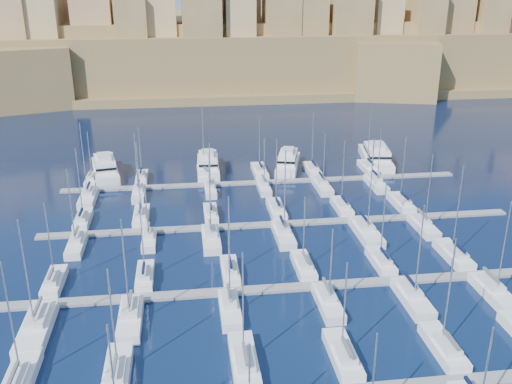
{
  "coord_description": "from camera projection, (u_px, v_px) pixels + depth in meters",
  "views": [
    {
      "loc": [
        -16.39,
        -81.09,
        41.34
      ],
      "look_at": [
        -5.04,
        6.0,
        7.99
      ],
      "focal_mm": 40.0,
      "sensor_mm": 36.0,
      "label": 1
    }
  ],
  "objects": [
    {
      "name": "motor_yacht_d",
      "position": [
        376.0,
        156.0,
        133.94
      ],
      "size": [
        8.39,
        19.19,
        5.25
      ],
      "color": "white",
      "rests_on": "ground"
    },
    {
      "name": "sailboat_33",
      "position": [
        283.0,
        234.0,
        95.57
      ],
      "size": [
        2.82,
        9.41,
        15.95
      ],
      "color": "white",
      "rests_on": "ground"
    },
    {
      "name": "sailboat_42",
      "position": [
        88.0,
        197.0,
        111.57
      ],
      "size": [
        2.94,
        9.79,
        16.14
      ],
      "color": "white",
      "rests_on": "ground"
    },
    {
      "name": "sailboat_24",
      "position": [
        83.0,
        220.0,
        101.34
      ],
      "size": [
        2.52,
        8.4,
        14.12
      ],
      "color": "white",
      "rests_on": "ground"
    },
    {
      "name": "pontoon_far",
      "position": [
        264.0,
        182.0,
        121.42
      ],
      "size": [
        84.0,
        2.0,
        0.4
      ],
      "primitive_type": "cube",
      "color": "slate",
      "rests_on": "ground"
    },
    {
      "name": "pontoon_mid_far",
      "position": [
        281.0,
        224.0,
        101.03
      ],
      "size": [
        84.0,
        2.0,
        0.4
      ],
      "primitive_type": "cube",
      "color": "slate",
      "rests_on": "ground"
    },
    {
      "name": "sailboat_27",
      "position": [
        276.0,
        209.0,
        105.86
      ],
      "size": [
        2.72,
        9.07,
        14.44
      ],
      "color": "white",
      "rests_on": "ground"
    },
    {
      "name": "sailboat_45",
      "position": [
        264.0,
        188.0,
        116.82
      ],
      "size": [
        2.27,
        7.57,
        11.59
      ],
      "color": "white",
      "rests_on": "ground"
    },
    {
      "name": "sailboat_15",
      "position": [
        304.0,
        266.0,
        85.27
      ],
      "size": [
        2.55,
        8.51,
        11.9
      ],
      "color": "white",
      "rests_on": "ground"
    },
    {
      "name": "sailboat_12",
      "position": [
        54.0,
        282.0,
        80.78
      ],
      "size": [
        2.46,
        8.21,
        12.93
      ],
      "color": "white",
      "rests_on": "ground"
    },
    {
      "name": "sailboat_35",
      "position": [
        423.0,
        226.0,
        98.82
      ],
      "size": [
        2.65,
        8.85,
        14.18
      ],
      "color": "white",
      "rests_on": "ground"
    },
    {
      "name": "sailboat_0",
      "position": [
        19.0,
        380.0,
        61.09
      ],
      "size": [
        2.9,
        9.65,
        15.01
      ],
      "color": "white",
      "rests_on": "ground"
    },
    {
      "name": "sailboat_25",
      "position": [
        141.0,
        216.0,
        102.84
      ],
      "size": [
        2.7,
        9.01,
        14.65
      ],
      "color": "white",
      "rests_on": "ground"
    },
    {
      "name": "sailboat_38",
      "position": [
        204.0,
        173.0,
        125.1
      ],
      "size": [
        2.95,
        9.83,
        16.39
      ],
      "color": "white",
      "rests_on": "ground"
    },
    {
      "name": "sailboat_32",
      "position": [
        211.0,
        239.0,
        94.05
      ],
      "size": [
        2.86,
        9.55,
        14.15
      ],
      "color": "white",
      "rests_on": "ground"
    },
    {
      "name": "sailboat_20",
      "position": [
        230.0,
        309.0,
        74.23
      ],
      "size": [
        2.59,
        8.62,
        13.57
      ],
      "color": "white",
      "rests_on": "ground"
    },
    {
      "name": "sailboat_29",
      "position": [
        401.0,
        203.0,
        108.82
      ],
      "size": [
        2.75,
        9.16,
        13.97
      ],
      "color": "white",
      "rests_on": "ground"
    },
    {
      "name": "sailboat_36",
      "position": [
        92.0,
        180.0,
        121.31
      ],
      "size": [
        2.34,
        7.82,
        11.44
      ],
      "color": "white",
      "rests_on": "ground"
    },
    {
      "name": "sailboat_44",
      "position": [
        210.0,
        190.0,
        115.58
      ],
      "size": [
        2.22,
        7.39,
        11.03
      ],
      "color": "white",
      "rests_on": "ground"
    },
    {
      "name": "pontoon_mid_near",
      "position": [
        308.0,
        286.0,
        80.63
      ],
      "size": [
        84.0,
        2.0,
        0.4
      ],
      "primitive_type": "cube",
      "color": "slate",
      "rests_on": "ground"
    },
    {
      "name": "sailboat_26",
      "position": [
        211.0,
        214.0,
        103.94
      ],
      "size": [
        2.43,
        8.08,
        12.36
      ],
      "color": "white",
      "rests_on": "ground"
    },
    {
      "name": "sailboat_46",
      "position": [
        322.0,
        186.0,
        117.64
      ],
      "size": [
        2.69,
        8.97,
        12.42
      ],
      "color": "white",
      "rests_on": "ground"
    },
    {
      "name": "sailboat_28",
      "position": [
        342.0,
        207.0,
        107.08
      ],
      "size": [
        2.54,
        8.45,
        13.77
      ],
      "color": "white",
      "rests_on": "ground"
    },
    {
      "name": "motor_yacht_b",
      "position": [
        208.0,
        165.0,
        127.88
      ],
      "size": [
        5.17,
        15.81,
        5.25
      ],
      "color": "white",
      "rests_on": "ground"
    },
    {
      "name": "sailboat_47",
      "position": [
        376.0,
        184.0,
        118.96
      ],
      "size": [
        2.73,
        9.11,
        13.2
      ],
      "color": "white",
      "rests_on": "ground"
    },
    {
      "name": "sailboat_19",
      "position": [
        130.0,
        318.0,
        72.2
      ],
      "size": [
        2.91,
        9.68,
        14.92
      ],
      "color": "white",
      "rests_on": "ground"
    },
    {
      "name": "sailboat_2",
      "position": [
        244.0,
        362.0,
        64.05
      ],
      "size": [
        2.92,
        9.72,
        14.46
      ],
      "color": "white",
      "rests_on": "ground"
    },
    {
      "name": "sailboat_43",
      "position": [
        139.0,
        194.0,
        113.54
      ],
      "size": [
        2.41,
        8.05,
        13.53
      ],
      "color": "white",
      "rests_on": "ground"
    },
    {
      "name": "sailboat_4",
      "position": [
        444.0,
        347.0,
        66.52
      ],
      "size": [
        2.68,
        8.92,
        14.82
      ],
      "color": "white",
      "rests_on": "ground"
    },
    {
      "name": "sailboat_22",
      "position": [
        412.0,
        298.0,
        76.77
      ],
      "size": [
        2.87,
        9.55,
        14.76
      ],
      "color": "white",
      "rests_on": "ground"
    },
    {
      "name": "sailboat_31",
      "position": [
        149.0,
        240.0,
        93.77
      ],
      "size": [
        2.25,
        7.51,
        10.96
      ],
      "color": "white",
      "rests_on": "ground"
    },
    {
      "name": "sailboat_21",
      "position": [
        328.0,
        302.0,
        75.73
      ],
      "size": [
        2.64,
        8.8,
        11.98
      ],
      "color": "white",
      "rests_on": "ground"
    },
    {
      "name": "sailboat_30",
      "position": [
        76.0,
        245.0,
        91.93
      ],
      "size": [
        2.54,
        8.46,
        14.04
      ],
      "color": "white",
      "rests_on": "ground"
    },
    {
      "name": "sailboat_3",
      "position": [
        343.0,
        355.0,
        65.14
      ],
      "size": [
        2.73,
        9.08,
        12.66
      ],
      "color": "white",
      "rests_on": "ground"
    },
    {
      "name": "fortified_city",
      "position": [
        220.0,
        46.0,
        230.51
      ],
      "size": [
        460.0,
        108.95,
        59.52
      ],
      "color": "brown",
      "rests_on": "ground"
    },
    {
      "name": "sailboat_13",
      "position": [
        145.0,
        276.0,
        82.27
      ],
      "size": [
        2.44,
        8.13,
        12.42
      ],
      "color": "white",
      "rests_on": "ground"
    },
    {
      "name": "sailboat_41",
      "position": [
        368.0,
        167.0,
        129.0
      ],
      "size": [
        2.57,
        8.58,
        14.9
      ],
      "color": "white",
      "rests_on": "ground"
    },
    {
      "name": "sailboat_37",
      "position": [
        142.0,
        178.0,
        122.6
      ],
      "size": [
        2.37,
        7.89,
        12.08
      ],
      "color": "white",
      "rests_on": "ground"
    },
    {
      "name": "sailboat_17",
      "position": [
        454.0,
        255.0,
        88.6
      ],
      "size": [
        2.85,
        9.5,
        15.47
      ],
      "color": "white",
      "rests_on": "ground"
    },
    {
      "name": "sailboat_34",
      "position": [
        366.0,
        231.0,
        96.6
      ],
      "size": [
        3.26,
        10.86,
        17.59
      ],
      "color": "white",
      "rests_on": "ground"
    },
    {
      "name": "ground",
      "position": [
        292.0,
        250.0,
        91.83
      ],
      "size": [
        600.0,
        600.0,
        0.0
      ],
      "primitive_type": "plane",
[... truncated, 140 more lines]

